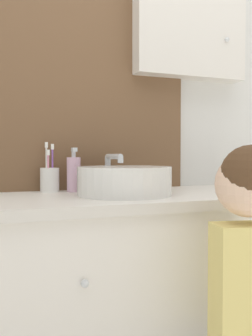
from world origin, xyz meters
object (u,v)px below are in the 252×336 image
Objects in this scene: toothbrush_holder at (50,179)px; teddy_bear at (251,171)px; sink_basin at (124,180)px; soap_dispenser at (74,174)px; child_figure at (247,266)px.

toothbrush_holder is 0.88m from teddy_bear.
teddy_bear reaches higher than sink_basin.
soap_dispenser is 0.18× the size of child_figure.
teddy_bear is at bearing 7.57° from sink_basin.
soap_dispenser is at bearing 129.07° from sink_basin.
sink_basin is at bearing -50.93° from soap_dispenser.
soap_dispenser is 1.13× the size of teddy_bear.
child_figure reaches higher than sink_basin.
soap_dispenser is (0.09, -0.03, 0.02)m from toothbrush_holder.
soap_dispenser is (-0.15, 0.18, 0.02)m from sink_basin.
toothbrush_holder is at bearing 125.99° from child_figure.
teddy_bear is (0.42, 0.50, 0.24)m from child_figure.
soap_dispenser is at bearing 173.01° from teddy_bear.
sink_basin is 0.64m from teddy_bear.
toothbrush_holder is at bearing 137.88° from sink_basin.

